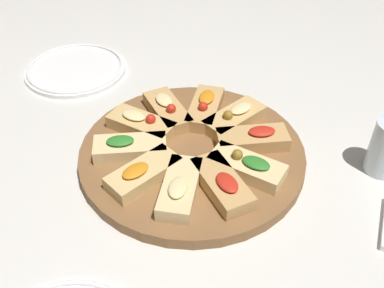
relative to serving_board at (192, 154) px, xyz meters
The scene contains 13 objects.
ground_plane 0.01m from the serving_board, ahead, with size 3.00×3.00×0.00m, color silver.
serving_board is the anchor object (origin of this frame).
focaccia_slice_0 0.12m from the serving_board, 92.90° to the left, with size 0.06×0.14×0.04m.
focaccia_slice_1 0.12m from the serving_board, 128.14° to the left, with size 0.13×0.14×0.04m.
focaccia_slice_2 0.12m from the serving_board, 166.23° to the left, with size 0.15×0.09×0.04m.
focaccia_slice_3 0.12m from the serving_board, 157.18° to the right, with size 0.15×0.11×0.04m.
focaccia_slice_4 0.12m from the serving_board, 121.14° to the right, with size 0.12×0.15×0.04m.
focaccia_slice_5 0.12m from the serving_board, 87.95° to the right, with size 0.06×0.14×0.04m.
focaccia_slice_6 0.12m from the serving_board, 50.38° to the right, with size 0.13×0.14×0.04m.
focaccia_slice_7 0.12m from the serving_board, 14.90° to the right, with size 0.15×0.09×0.04m.
focaccia_slice_8 0.12m from the serving_board, 19.39° to the left, with size 0.15×0.10×0.04m.
focaccia_slice_9 0.12m from the serving_board, 58.69° to the left, with size 0.12×0.15×0.04m.
plate_right 0.44m from the serving_board, 74.70° to the left, with size 0.25×0.25×0.02m.
Camera 1 is at (-0.55, -0.35, 0.60)m, focal length 42.00 mm.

